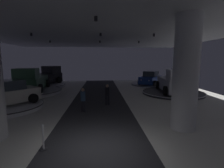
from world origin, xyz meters
TOP-DOWN VIEW (x-y plane):
  - ground at (0.00, 0.00)m, footprint 24.00×44.00m
  - column_right at (4.25, 1.79)m, footprint 1.19×1.19m
  - display_platform_far_left at (-6.82, 11.39)m, footprint 5.68×5.68m
  - pickup_truck_far_left at (-6.78, 11.07)m, footprint 3.18×5.52m
  - display_platform_deep_left at (-7.37, 15.77)m, footprint 5.73×5.73m
  - pickup_truck_deep_left at (-7.22, 16.05)m, footprint 4.47×5.66m
  - display_platform_far_right at (7.42, 10.23)m, footprint 6.09×6.09m
  - pickup_truck_far_right at (7.38, 9.91)m, footprint 3.25×5.54m
  - display_platform_mid_left at (-6.40, 5.79)m, footprint 4.83×4.83m
  - display_car_mid_left at (-6.38, 5.82)m, footprint 4.13×4.34m
  - display_platform_deep_right at (6.76, 15.75)m, footprint 5.02×5.02m
  - display_car_deep_right at (6.78, 15.77)m, footprint 3.86×4.48m
  - visitor_walking_near at (0.65, 6.37)m, footprint 0.32×0.32m
  - visitor_walking_far at (-1.00, 4.81)m, footprint 0.32×0.32m
  - stanchion_b at (-2.01, 0.17)m, footprint 0.28×0.28m

SIDE VIEW (x-z plane):
  - ground at x=0.00m, z-range -0.05..0.00m
  - display_platform_far_right at x=7.42m, z-range 0.02..0.25m
  - display_platform_deep_right at x=6.76m, z-range 0.02..0.25m
  - display_platform_mid_left at x=-6.40m, z-range 0.02..0.32m
  - display_platform_deep_left at x=-7.37m, z-range 0.02..0.33m
  - display_platform_far_left at x=-6.82m, z-range 0.02..0.37m
  - stanchion_b at x=-2.01m, z-range -0.13..0.88m
  - visitor_walking_near at x=0.65m, z-range 0.11..1.70m
  - visitor_walking_far at x=-1.00m, z-range 0.11..1.70m
  - display_car_deep_right at x=6.78m, z-range 0.14..1.85m
  - display_car_mid_left at x=-6.38m, z-range 0.22..1.93m
  - pickup_truck_far_right at x=7.38m, z-range 0.02..2.32m
  - pickup_truck_deep_left at x=-7.22m, z-range 0.10..2.40m
  - pickup_truck_far_left at x=-6.78m, z-range 0.14..2.44m
  - column_right at x=4.25m, z-range 0.00..5.50m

